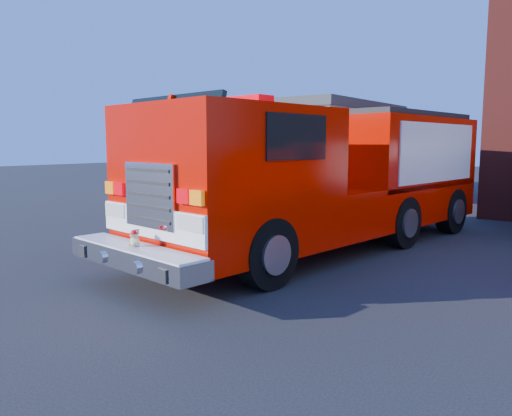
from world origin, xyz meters
The scene contains 4 objects.
ground centered at (0.00, 0.00, 0.00)m, with size 100.00×100.00×0.00m, color black.
side_building centered at (-9.00, 13.00, 2.20)m, with size 10.20×8.20×4.35m.
fire_engine centered at (-0.20, 2.08, 1.70)m, with size 4.34×10.98×3.29m.
pickup_truck centered at (-3.75, 2.51, 0.80)m, with size 2.02×5.21×1.69m.
Camera 1 is at (5.30, -8.38, 2.45)m, focal length 35.00 mm.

